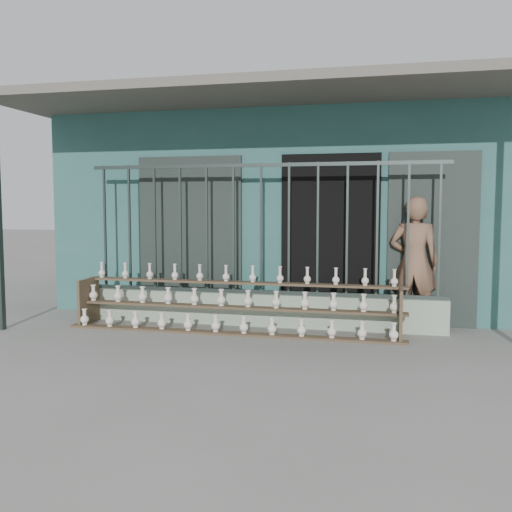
# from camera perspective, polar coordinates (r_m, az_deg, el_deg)

# --- Properties ---
(ground) EXTENTS (60.00, 60.00, 0.00)m
(ground) POSITION_cam_1_polar(r_m,az_deg,el_deg) (6.78, -1.94, -9.17)
(ground) COLOR slate
(workshop_building) EXTENTS (7.40, 6.60, 3.21)m
(workshop_building) POSITION_cam_1_polar(r_m,az_deg,el_deg) (10.72, 3.96, 4.76)
(workshop_building) COLOR #295854
(workshop_building) RESTS_ON ground
(parapet_wall) EXTENTS (5.00, 0.20, 0.45)m
(parapet_wall) POSITION_cam_1_polar(r_m,az_deg,el_deg) (7.97, 0.49, -5.38)
(parapet_wall) COLOR #94A68E
(parapet_wall) RESTS_ON ground
(security_fence) EXTENTS (5.00, 0.04, 1.80)m
(security_fence) POSITION_cam_1_polar(r_m,az_deg,el_deg) (7.85, 0.50, 2.72)
(security_fence) COLOR #283330
(security_fence) RESTS_ON parapet_wall
(shelf_rack) EXTENTS (4.50, 0.68, 0.85)m
(shelf_rack) POSITION_cam_1_polar(r_m,az_deg,el_deg) (7.61, -2.18, -4.83)
(shelf_rack) COLOR brown
(shelf_rack) RESTS_ON ground
(elderly_woman) EXTENTS (0.70, 0.49, 1.79)m
(elderly_woman) POSITION_cam_1_polar(r_m,az_deg,el_deg) (8.00, 15.52, -0.66)
(elderly_woman) COLOR brown
(elderly_woman) RESTS_ON ground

